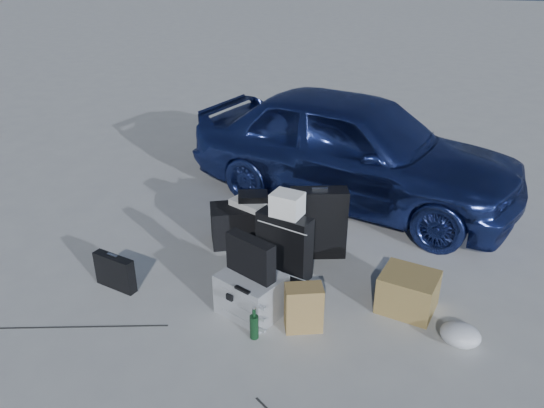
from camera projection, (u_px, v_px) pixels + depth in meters
The scene contains 15 objects.
ground at pixel (256, 323), 4.23m from camera, with size 60.00×60.00×0.00m, color #ADADA8.
car at pixel (353, 148), 6.03m from camera, with size 1.52×3.77×1.28m, color navy.
pelican_case at pixel (251, 294), 4.29m from camera, with size 0.48×0.39×0.35m, color #ABADB1.
laptop_bag at pixel (251, 257), 4.16m from camera, with size 0.44×0.11×0.33m, color black.
briefcase at pixel (115, 272), 4.61m from camera, with size 0.40×0.09×0.31m, color black.
suitcase_left at pixel (318, 223), 5.02m from camera, with size 0.53×0.19×0.69m, color black.
suitcase_right at pixel (284, 245), 4.74m from camera, with size 0.50×0.18×0.60m, color black.
white_carton at pixel (287, 204), 4.57m from camera, with size 0.26×0.21×0.21m, color white.
duffel_bag at pixel (251, 223), 5.33m from camera, with size 0.79×0.34×0.39m, color black.
flat_box_white at pixel (251, 202), 5.24m from camera, with size 0.37×0.27×0.06m, color white.
flat_box_black at pixel (253, 196), 5.21m from camera, with size 0.29×0.21×0.06m, color black.
kraft_bag at pixel (304, 308), 4.10m from camera, with size 0.29×0.17×0.38m, color olive.
cardboard_box at pixel (408, 292), 4.33m from camera, with size 0.44×0.38×0.33m, color olive.
plastic_bag at pixel (460, 335), 3.98m from camera, with size 0.30×0.26×0.17m, color silver.
green_bottle at pixel (254, 323), 4.02m from camera, with size 0.07×0.07×0.27m, color black.
Camera 1 is at (1.08, -3.20, 2.72)m, focal length 35.00 mm.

